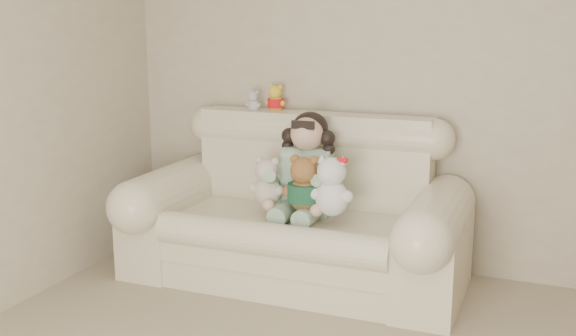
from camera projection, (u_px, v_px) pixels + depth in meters
The scene contains 8 objects.
wall_back at pixel (458, 73), 4.17m from camera, with size 4.50×4.50×0.00m, color #C2B79A.
sofa at pixel (294, 202), 4.21m from camera, with size 2.10×0.95×1.03m, color #F3E2C4, non-canonical shape.
seated_child at pixel (307, 163), 4.21m from camera, with size 0.39×0.48×0.66m, color #357D4A, non-canonical shape.
brown_teddy at pixel (304, 178), 4.01m from camera, with size 0.26×0.20×0.40m, color brown, non-canonical shape.
white_cat at pixel (332, 180), 3.93m from camera, with size 0.27×0.21×0.42m, color silver, non-canonical shape.
cream_teddy at pixel (267, 177), 4.14m from camera, with size 0.23×0.18×0.36m, color beige, non-canonical shape.
yellow_mini_bear at pixel (276, 96), 4.53m from camera, with size 0.14×0.11×0.22m, color yellow, non-canonical shape.
grey_mini_plush at pixel (253, 99), 4.54m from camera, with size 0.11×0.09×0.17m, color silver, non-canonical shape.
Camera 1 is at (0.58, -1.79, 1.63)m, focal length 42.20 mm.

